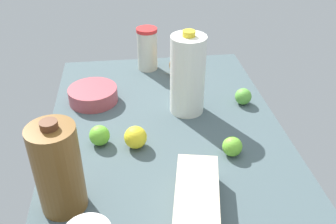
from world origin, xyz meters
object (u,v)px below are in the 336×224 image
egg_carton (196,210)px  lime_far_back (99,136)px  lemon_near_front (136,137)px  chocolate_milk_jug (58,169)px  lime_loose (232,146)px  orange_by_jug (180,65)px  tumbler_cup (147,49)px  lime_beside_bowl (243,96)px  mixing_bowl (93,95)px  milk_jug (188,75)px

egg_carton → lime_far_back: 40.63cm
lemon_near_front → egg_carton: bearing=-157.2°
chocolate_milk_jug → lime_far_back: size_ratio=4.05×
egg_carton → lemon_near_front: 33.13cm
lime_far_back → lime_loose: 40.03cm
lime_far_back → orange_by_jug: 53.13cm
tumbler_cup → orange_by_jug: (-7.42, -12.58, -4.60)cm
egg_carton → lime_beside_bowl: egg_carton is taller
egg_carton → chocolate_milk_jug: chocolate_milk_jug is taller
chocolate_milk_jug → lime_loose: (14.27, -46.91, -9.02)cm
lime_beside_bowl → orange_by_jug: size_ratio=0.68×
lime_loose → orange_by_jug: bearing=8.3°
mixing_bowl → lemon_near_front: bearing=-154.0°
lime_far_back → orange_by_jug: orange_by_jug is taller
egg_carton → mixing_bowl: size_ratio=1.78×
egg_carton → milk_jug: 50.45cm
lime_beside_bowl → orange_by_jug: (25.20, 19.16, 1.36)cm
orange_by_jug → lemon_near_front: bearing=155.9°
mixing_bowl → lime_far_back: 26.29cm
egg_carton → lime_far_back: egg_carton is taller
orange_by_jug → lime_loose: size_ratio=1.46×
egg_carton → lime_beside_bowl: 57.38cm
orange_by_jug → egg_carton: bearing=174.4°
orange_by_jug → mixing_bowl: bearing=116.2°
mixing_bowl → lime_loose: bearing=-130.5°
lime_far_back → orange_by_jug: bearing=-36.0°
lime_far_back → lime_beside_bowl: (17.79, -50.35, -0.20)cm
egg_carton → lemon_near_front: egg_carton is taller
mixing_bowl → lime_far_back: size_ratio=2.79×
egg_carton → tumbler_cup: (83.42, 5.07, 5.18)cm
egg_carton → lime_far_back: size_ratio=4.97×
chocolate_milk_jug → mixing_bowl: bearing=-5.7°
lemon_near_front → lime_loose: lemon_near_front is taller
mixing_bowl → lime_loose: 55.15cm
tumbler_cup → lemon_near_front: (-52.88, 7.77, -5.45)cm
mixing_bowl → orange_by_jug: 38.26cm
egg_carton → lime_far_back: (33.01, 23.68, -0.59)cm
mixing_bowl → orange_by_jug: bearing=-63.8°
orange_by_jug → lime_far_back: bearing=144.0°
chocolate_milk_jug → lime_far_back: bearing=-18.6°
lime_loose → lime_far_back: bearing=76.0°
mixing_bowl → lime_beside_bowl: lime_beside_bowl is taller
tumbler_cup → lime_loose: (-60.11, -20.23, -5.96)cm
tumbler_cup → lime_loose: 63.70cm
egg_carton → mixing_bowl: egg_carton is taller
chocolate_milk_jug → lime_beside_bowl: bearing=-54.4°
lemon_near_front → orange_by_jug: (45.46, -20.35, 0.84)cm
lemon_near_front → lime_far_back: bearing=77.2°
tumbler_cup → lime_beside_bowl: bearing=-135.8°
chocolate_milk_jug → lime_beside_bowl: size_ratio=4.32×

